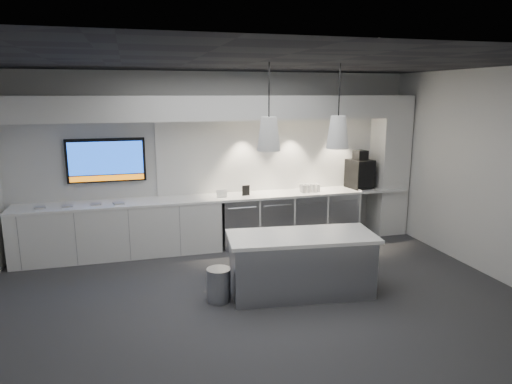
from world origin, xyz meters
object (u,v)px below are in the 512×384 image
object	(u,v)px
wall_tv	(106,160)
coffee_machine	(360,173)
bin	(219,285)
island	(301,264)

from	to	relation	value
wall_tv	coffee_machine	distance (m)	4.51
wall_tv	bin	distance (m)	3.07
coffee_machine	island	bearing A→B (deg)	-141.14
wall_tv	island	distance (m)	3.68
island	wall_tv	bearing A→B (deg)	141.94
bin	coffee_machine	size ratio (longest dim) A/B	0.62
wall_tv	coffee_machine	world-z (taller)	wall_tv
wall_tv	coffee_machine	size ratio (longest dim) A/B	1.77
island	coffee_machine	world-z (taller)	coffee_machine
island	coffee_machine	bearing A→B (deg)	54.17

